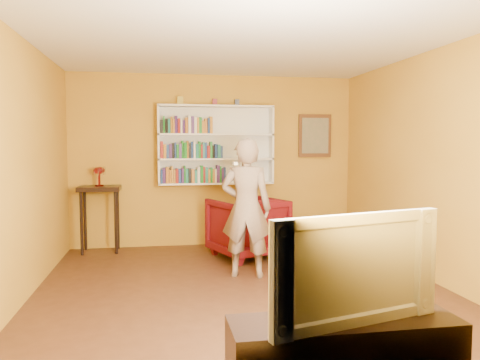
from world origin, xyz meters
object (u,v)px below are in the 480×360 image
Objects in this scene: armchair at (247,227)px; tv_cabinet at (344,360)px; ruby_lustre at (99,172)px; console_table at (100,198)px; person at (246,208)px; television at (346,266)px; bookshelf at (216,145)px.

tv_cabinet is (-0.12, -3.81, -0.17)m from armchair.
ruby_lustre reaches higher than armchair.
person is at bearing -41.25° from console_table.
armchair reaches higher than tv_cabinet.
tv_cabinet is (1.99, -4.50, -0.56)m from console_table.
television is (1.99, -4.50, -0.34)m from ruby_lustre.
person reaches higher than television.
person is at bearing -41.25° from ruby_lustre.
bookshelf reaches higher than tv_cabinet.
person reaches higher than console_table.
bookshelf is 1.49m from armchair.
person reaches higher than tv_cabinet.
television is (0.00, 0.00, 0.60)m from tv_cabinet.
bookshelf is 1.98m from person.
ruby_lustre is 0.17× the size of person.
ruby_lustre is at bearing 99.14° from television.
bookshelf reaches higher than television.
bookshelf is at bearing 5.18° from console_table.
console_table is at bearing 99.14° from television.
ruby_lustre is 2.35m from armchair.
console_table is 0.59× the size of person.
television reaches higher than tv_cabinet.
ruby_lustre is 0.20× the size of tv_cabinet.
armchair is at bearing 88.26° from tv_cabinet.
bookshelf is at bearing 78.11° from television.
console_table is 0.84× the size of television.
armchair is 1.08m from person.
bookshelf is at bearing -68.53° from person.
armchair is at bearing -18.20° from console_table.
person is 1.16× the size of tv_cabinet.
ruby_lustre is (0.00, -0.00, 0.38)m from console_table.
television is (1.99, -4.50, 0.04)m from console_table.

